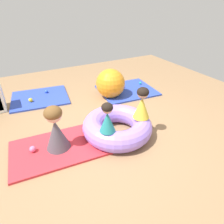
# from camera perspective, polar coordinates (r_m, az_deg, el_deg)

# --- Properties ---
(ground_plane) EXTENTS (8.00, 8.00, 0.00)m
(ground_plane) POSITION_cam_1_polar(r_m,az_deg,el_deg) (3.62, -0.67, -5.84)
(ground_plane) COLOR #93704C
(gym_mat_far_left) EXTENTS (1.42, 1.25, 0.04)m
(gym_mat_far_left) POSITION_cam_1_polar(r_m,az_deg,el_deg) (5.07, -20.07, 3.86)
(gym_mat_far_left) COLOR #2D47B7
(gym_mat_far_left) RESTS_ON ground
(gym_mat_center_rear) EXTENTS (1.46, 1.27, 0.04)m
(gym_mat_center_rear) POSITION_cam_1_polar(r_m,az_deg,el_deg) (5.17, 4.34, 6.26)
(gym_mat_center_rear) COLOR #2D47B7
(gym_mat_center_rear) RESTS_ON ground
(gym_mat_far_right) EXTENTS (1.56, 1.04, 0.04)m
(gym_mat_far_right) POSITION_cam_1_polar(r_m,az_deg,el_deg) (3.37, -15.04, -9.94)
(gym_mat_far_right) COLOR red
(gym_mat_far_right) RESTS_ON ground
(inflatable_cushion) EXTENTS (1.22, 1.22, 0.35)m
(inflatable_cushion) POSITION_cam_1_polar(r_m,az_deg,el_deg) (3.47, 1.54, -4.13)
(inflatable_cushion) COLOR #9975EA
(inflatable_cushion) RESTS_ON ground
(child_in_teal) EXTENTS (0.25, 0.25, 0.48)m
(child_in_teal) POSITION_cam_1_polar(r_m,az_deg,el_deg) (2.93, -1.34, -1.70)
(child_in_teal) COLOR teal
(child_in_teal) RESTS_ON inflatable_cushion
(child_in_yellow) EXTENTS (0.30, 0.30, 0.55)m
(child_in_yellow) POSITION_cam_1_polar(r_m,az_deg,el_deg) (3.30, 8.66, 2.51)
(child_in_yellow) COLOR yellow
(child_in_yellow) RESTS_ON inflatable_cushion
(adult_seated) EXTENTS (0.49, 0.49, 0.75)m
(adult_seated) POSITION_cam_1_polar(r_m,az_deg,el_deg) (3.14, -15.97, -4.62)
(adult_seated) COLOR #4C4751
(adult_seated) RESTS_ON gym_mat_far_right
(play_ball_red) EXTENTS (0.07, 0.07, 0.07)m
(play_ball_red) POSITION_cam_1_polar(r_m,az_deg,el_deg) (5.26, 3.34, 7.36)
(play_ball_red) COLOR red
(play_ball_red) RESTS_ON gym_mat_center_rear
(play_ball_yellow) EXTENTS (0.09, 0.09, 0.09)m
(play_ball_yellow) POSITION_cam_1_polar(r_m,az_deg,el_deg) (4.90, -22.47, 3.23)
(play_ball_yellow) COLOR yellow
(play_ball_yellow) RESTS_ON gym_mat_far_left
(play_ball_pink) EXTENTS (0.10, 0.10, 0.10)m
(play_ball_pink) POSITION_cam_1_polar(r_m,az_deg,el_deg) (3.37, -21.96, -9.91)
(play_ball_pink) COLOR pink
(play_ball_pink) RESTS_ON gym_mat_far_right
(play_ball_teal) EXTENTS (0.07, 0.07, 0.07)m
(play_ball_teal) POSITION_cam_1_polar(r_m,az_deg,el_deg) (5.53, 8.19, 8.28)
(play_ball_teal) COLOR teal
(play_ball_teal) RESTS_ON gym_mat_center_rear
(play_ball_blue) EXTENTS (0.08, 0.08, 0.08)m
(play_ball_blue) POSITION_cam_1_polar(r_m,az_deg,el_deg) (5.22, -18.44, 5.67)
(play_ball_blue) COLOR blue
(play_ball_blue) RESTS_ON gym_mat_far_left
(play_ball_green) EXTENTS (0.09, 0.09, 0.09)m
(play_ball_green) POSITION_cam_1_polar(r_m,az_deg,el_deg) (4.93, 1.08, 5.88)
(play_ball_green) COLOR green
(play_ball_green) RESTS_ON gym_mat_center_rear
(play_ball_orange) EXTENTS (0.09, 0.09, 0.09)m
(play_ball_orange) POSITION_cam_1_polar(r_m,az_deg,el_deg) (5.38, 0.38, 8.08)
(play_ball_orange) COLOR orange
(play_ball_orange) RESTS_ON gym_mat_center_rear
(exercise_ball_large) EXTENTS (0.69, 0.69, 0.69)m
(exercise_ball_large) POSITION_cam_1_polar(r_m,az_deg,el_deg) (4.73, -0.44, 8.26)
(exercise_ball_large) COLOR orange
(exercise_ball_large) RESTS_ON ground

